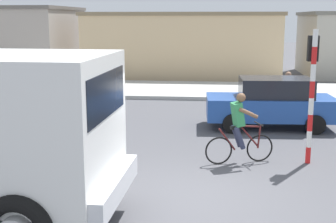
% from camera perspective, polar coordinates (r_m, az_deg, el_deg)
% --- Properties ---
extents(ground_plane, '(120.00, 120.00, 0.00)m').
position_cam_1_polar(ground_plane, '(9.30, 3.22, -10.43)').
color(ground_plane, '#4C4C51').
extents(sidewalk_far, '(80.00, 5.00, 0.16)m').
position_cam_1_polar(sidewalk_far, '(22.26, 4.88, 2.64)').
color(sidewalk_far, '#ADADA8').
rests_on(sidewalk_far, ground).
extents(cyclist, '(1.65, 0.69, 1.72)m').
position_cam_1_polar(cyclist, '(11.26, 8.76, -2.04)').
color(cyclist, black).
rests_on(cyclist, ground).
extents(traffic_light_pole, '(0.24, 0.43, 3.20)m').
position_cam_1_polar(traffic_light_pole, '(11.49, 17.24, 3.96)').
color(traffic_light_pole, red).
rests_on(traffic_light_pole, ground).
extents(car_white_mid, '(4.07, 2.02, 1.60)m').
position_cam_1_polar(car_white_mid, '(15.14, 12.54, 1.09)').
color(car_white_mid, '#234C9E').
rests_on(car_white_mid, ground).
extents(pedestrian_near_kerb, '(0.34, 0.22, 1.62)m').
position_cam_1_polar(pedestrian_near_kerb, '(16.87, 14.41, 2.14)').
color(pedestrian_near_kerb, '#2D334C').
rests_on(pedestrian_near_kerb, ground).
extents(building_corner_left, '(7.51, 7.31, 4.14)m').
position_cam_1_polar(building_corner_left, '(31.30, -18.43, 8.29)').
color(building_corner_left, '#9E9389').
rests_on(building_corner_left, ground).
extents(building_mid_block, '(11.29, 5.12, 3.77)m').
position_cam_1_polar(building_mid_block, '(27.80, 1.80, 8.17)').
color(building_mid_block, '#D1B284').
rests_on(building_mid_block, ground).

